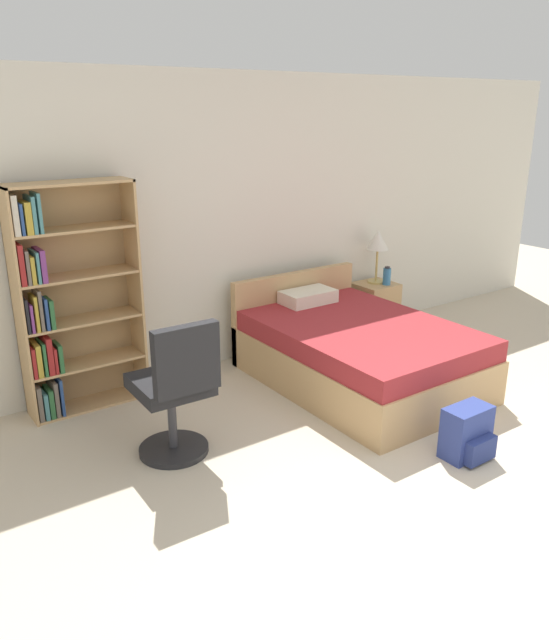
{
  "coord_description": "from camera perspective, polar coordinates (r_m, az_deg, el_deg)",
  "views": [
    {
      "loc": [
        -2.82,
        -1.61,
        2.29
      ],
      "look_at": [
        -0.31,
        1.98,
        0.8
      ],
      "focal_mm": 35.0,
      "sensor_mm": 36.0,
      "label": 1
    }
  ],
  "objects": [
    {
      "name": "bookshelf",
      "position": [
        5.01,
        -18.73,
        1.45
      ],
      "size": [
        0.93,
        0.3,
        1.79
      ],
      "color": "tan",
      "rests_on": "ground_plane"
    },
    {
      "name": "ground_plane",
      "position": [
        3.98,
        21.57,
        -17.91
      ],
      "size": [
        14.0,
        14.0,
        0.0
      ],
      "primitive_type": "plane",
      "color": "beige"
    },
    {
      "name": "wall_back",
      "position": [
        5.69,
        -4.67,
        8.74
      ],
      "size": [
        9.0,
        0.06,
        2.6
      ],
      "color": "silver",
      "rests_on": "ground_plane"
    },
    {
      "name": "backpack_blue",
      "position": [
        4.54,
        17.24,
        -9.9
      ],
      "size": [
        0.34,
        0.26,
        0.37
      ],
      "color": "navy",
      "rests_on": "ground_plane"
    },
    {
      "name": "bed",
      "position": [
        5.48,
        7.37,
        -2.82
      ],
      "size": [
        1.39,
        1.98,
        0.8
      ],
      "color": "tan",
      "rests_on": "ground_plane"
    },
    {
      "name": "office_chair",
      "position": [
        4.23,
        -9.01,
        -6.43
      ],
      "size": [
        0.49,
        0.57,
        1.02
      ],
      "color": "#232326",
      "rests_on": "ground_plane"
    },
    {
      "name": "nightstand",
      "position": [
        6.73,
        9.14,
        1.11
      ],
      "size": [
        0.4,
        0.41,
        0.54
      ],
      "color": "tan",
      "rests_on": "ground_plane"
    },
    {
      "name": "water_bottle",
      "position": [
        6.6,
        10.24,
        3.98
      ],
      "size": [
        0.08,
        0.08,
        0.19
      ],
      "color": "teal",
      "rests_on": "nightstand"
    },
    {
      "name": "table_lamp",
      "position": [
        6.59,
        9.43,
        6.98
      ],
      "size": [
        0.23,
        0.23,
        0.55
      ],
      "color": "tan",
      "rests_on": "nightstand"
    }
  ]
}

